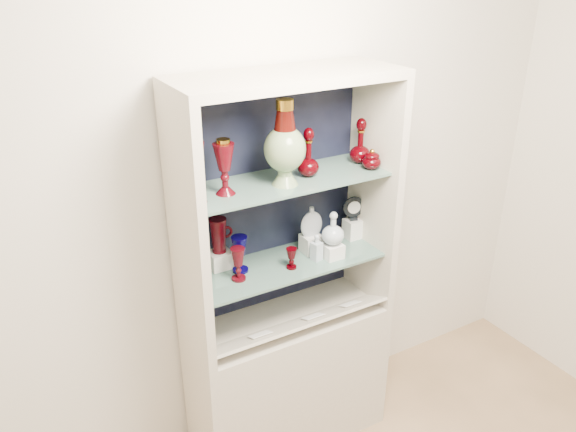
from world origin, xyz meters
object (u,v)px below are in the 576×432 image
pedestal_lamp_left (193,170)px  cameo_medallion (354,208)px  lidded_bowl (372,159)px  ruby_pitcher (219,235)px  ruby_decanter_a (308,149)px  pedestal_lamp_right (224,167)px  ruby_decanter_b (361,139)px  flat_flask (311,221)px  clear_square_bottle (317,247)px  enamel_urn (285,143)px  ruby_goblet_tall (238,264)px  clear_round_decanter (333,229)px  ruby_goblet_small (292,258)px  cobalt_goblet (240,254)px

pedestal_lamp_left → cameo_medallion: 0.95m
lidded_bowl → ruby_pitcher: lidded_bowl is taller
ruby_decanter_a → pedestal_lamp_left: bearing=-177.2°
pedestal_lamp_left → pedestal_lamp_right: 0.15m
ruby_decanter_b → cameo_medallion: 0.37m
ruby_pitcher → flat_flask: size_ratio=1.09×
ruby_pitcher → clear_square_bottle: size_ratio=1.25×
pedestal_lamp_left → cameo_medallion: bearing=6.4°
enamel_urn → ruby_decanter_b: 0.46m
lidded_bowl → ruby_goblet_tall: lidded_bowl is taller
enamel_urn → ruby_pitcher: 0.54m
enamel_urn → ruby_pitcher: size_ratio=2.22×
pedestal_lamp_left → ruby_decanter_b: (0.86, 0.06, -0.02)m
ruby_decanter_a → ruby_goblet_tall: ruby_decanter_a is taller
pedestal_lamp_right → lidded_bowl: pedestal_lamp_right is taller
lidded_bowl → clear_round_decanter: (-0.19, 0.01, -0.32)m
ruby_decanter_b → ruby_goblet_small: 0.65m
lidded_bowl → ruby_goblet_small: bearing=177.2°
cameo_medallion → flat_flask: bearing=-158.5°
pedestal_lamp_left → pedestal_lamp_right: size_ratio=1.15×
pedestal_lamp_right → lidded_bowl: size_ratio=2.37×
pedestal_lamp_right → cameo_medallion: 0.82m
ruby_pitcher → flat_flask: ruby_pitcher is taller
ruby_decanter_a → ruby_goblet_tall: size_ratio=1.59×
ruby_decanter_a → lidded_bowl: size_ratio=2.52×
pedestal_lamp_left → ruby_pitcher: 0.45m
pedestal_lamp_right → flat_flask: size_ratio=1.53×
cobalt_goblet → cameo_medallion: 0.65m
pedestal_lamp_left → lidded_bowl: 0.86m
cameo_medallion → pedestal_lamp_left: bearing=-157.7°
ruby_goblet_tall → cobalt_goblet: bearing=59.0°
cameo_medallion → ruby_decanter_b: bearing=-88.5°
ruby_decanter_a → ruby_pitcher: size_ratio=1.50×
ruby_goblet_small → clear_round_decanter: clear_round_decanter is taller
pedestal_lamp_left → clear_square_bottle: bearing=-1.0°
ruby_decanter_a → ruby_decanter_b: (0.31, 0.03, -0.01)m
ruby_decanter_a → ruby_goblet_small: bearing=-157.3°
lidded_bowl → ruby_goblet_tall: bearing=175.8°
ruby_decanter_b → ruby_pitcher: (-0.70, 0.10, -0.37)m
pedestal_lamp_left → lidded_bowl: bearing=-2.7°
ruby_goblet_tall → clear_round_decanter: 0.49m
lidded_bowl → cameo_medallion: bearing=83.6°
pedestal_lamp_left → flat_flask: pedestal_lamp_left is taller
pedestal_lamp_left → pedestal_lamp_right: pedestal_lamp_left is taller
enamel_urn → ruby_decanter_b: size_ratio=1.61×
ruby_goblet_small → cobalt_goblet: bearing=156.9°
enamel_urn → ruby_pitcher: (-0.26, 0.16, -0.44)m
enamel_urn → clear_round_decanter: 0.52m
clear_square_bottle → flat_flask: flat_flask is taller
clear_round_decanter → cobalt_goblet: bearing=167.3°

